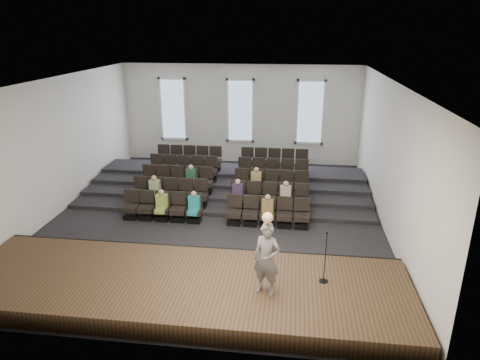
% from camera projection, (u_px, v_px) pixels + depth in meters
% --- Properties ---
extents(ground, '(14.00, 14.00, 0.00)m').
position_uv_depth(ground, '(217.00, 216.00, 16.06)').
color(ground, black).
rests_on(ground, ground).
extents(ceiling, '(12.00, 14.00, 0.02)m').
position_uv_depth(ceiling, '(214.00, 80.00, 14.37)').
color(ceiling, white).
rests_on(ceiling, ground).
extents(wall_back, '(12.00, 0.04, 5.00)m').
position_uv_depth(wall_back, '(240.00, 114.00, 21.77)').
color(wall_back, silver).
rests_on(wall_back, ground).
extents(wall_front, '(12.00, 0.04, 5.00)m').
position_uv_depth(wall_front, '(154.00, 246.00, 8.66)').
color(wall_front, silver).
rests_on(wall_front, ground).
extents(wall_left, '(0.04, 14.00, 5.00)m').
position_uv_depth(wall_left, '(57.00, 146.00, 15.93)').
color(wall_left, silver).
rests_on(wall_left, ground).
extents(wall_right, '(0.04, 14.00, 5.00)m').
position_uv_depth(wall_right, '(390.00, 158.00, 14.50)').
color(wall_right, silver).
rests_on(wall_right, ground).
extents(stage, '(11.80, 3.60, 0.50)m').
position_uv_depth(stage, '(183.00, 287.00, 11.21)').
color(stage, '#44321D').
rests_on(stage, ground).
extents(stage_lip, '(11.80, 0.06, 0.52)m').
position_uv_depth(stage_lip, '(197.00, 254.00, 12.87)').
color(stage_lip, black).
rests_on(stage_lip, ground).
extents(risers, '(11.80, 4.80, 0.60)m').
position_uv_depth(risers, '(230.00, 182.00, 18.96)').
color(risers, black).
rests_on(risers, ground).
extents(seating_rows, '(6.80, 4.70, 1.67)m').
position_uv_depth(seating_rows, '(223.00, 185.00, 17.27)').
color(seating_rows, black).
rests_on(seating_rows, ground).
extents(windows, '(8.44, 0.10, 3.24)m').
position_uv_depth(windows, '(240.00, 111.00, 21.64)').
color(windows, white).
rests_on(windows, wall_back).
extents(audience, '(5.45, 2.64, 1.10)m').
position_uv_depth(audience, '(218.00, 193.00, 16.09)').
color(audience, '#86A341').
rests_on(audience, seating_rows).
extents(speaker, '(0.78, 0.63, 1.85)m').
position_uv_depth(speaker, '(267.00, 259.00, 10.29)').
color(speaker, '#605E5B').
rests_on(speaker, stage).
extents(mic_stand, '(0.24, 0.24, 1.41)m').
position_uv_depth(mic_stand, '(325.00, 267.00, 10.90)').
color(mic_stand, black).
rests_on(mic_stand, stage).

